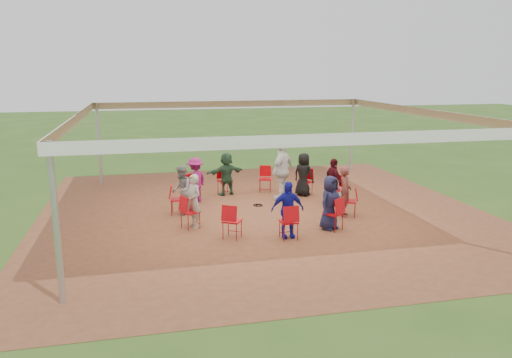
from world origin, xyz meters
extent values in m
plane|color=#315219|center=(0.00, 0.00, 0.00)|extent=(80.00, 80.00, 0.00)
plane|color=brown|center=(0.00, 0.00, 0.01)|extent=(13.00, 13.00, 0.00)
cylinder|color=#B2B2B7|center=(-5.00, -5.00, 1.50)|extent=(0.12, 0.12, 3.00)
cylinder|color=#B2B2B7|center=(-5.00, 5.00, 1.50)|extent=(0.12, 0.12, 3.00)
cylinder|color=#B2B2B7|center=(5.00, 5.00, 1.50)|extent=(0.12, 0.12, 3.00)
plane|color=white|center=(0.00, 0.00, 3.00)|extent=(10.30, 10.30, 0.00)
cube|color=white|center=(0.00, -5.15, 2.88)|extent=(10.30, 0.03, 0.24)
cube|color=white|center=(0.00, 5.15, 2.88)|extent=(10.30, 0.03, 0.24)
cube|color=white|center=(-5.15, 0.00, 2.88)|extent=(0.03, 10.30, 0.24)
cube|color=white|center=(5.15, 0.00, 2.88)|extent=(0.03, 10.30, 0.24)
imported|color=brown|center=(2.21, -0.96, 0.73)|extent=(0.53, 0.63, 1.46)
imported|color=#3C0911|center=(2.38, 0.38, 0.73)|extent=(0.57, 0.91, 1.46)
imported|color=black|center=(1.79, 1.61, 0.73)|extent=(0.77, 0.80, 1.46)
imported|color=#24472F|center=(-0.72, 2.30, 0.73)|extent=(1.44, 0.88, 1.46)
imported|color=#84145A|center=(-1.85, 1.54, 0.73)|extent=(0.96, 1.02, 1.46)
imported|color=gray|center=(-2.39, 0.30, 0.73)|extent=(0.49, 0.75, 1.46)
imported|color=#9F9C8E|center=(-2.17, -1.04, 0.73)|extent=(0.54, 0.63, 1.46)
imported|color=#15189B|center=(0.04, -2.41, 0.73)|extent=(0.86, 0.45, 1.46)
imported|color=#191A3A|center=(1.34, -2.00, 0.73)|extent=(0.81, 0.73, 1.46)
imported|color=silver|center=(0.98, 1.33, 0.96)|extent=(1.21, 1.17, 1.90)
torus|color=black|center=(0.00, 0.70, 0.02)|extent=(0.36, 0.36, 0.03)
torus|color=black|center=(0.04, 0.66, 0.02)|extent=(0.29, 0.29, 0.03)
cube|color=#B7B7BC|center=(2.00, -0.87, 0.62)|extent=(0.32, 0.38, 0.01)
cube|color=#B7B7BC|center=(2.10, -0.92, 0.73)|extent=(0.19, 0.32, 0.20)
cube|color=#CCE0FF|center=(2.10, -0.91, 0.73)|extent=(0.16, 0.27, 0.17)
camera|label=1|loc=(-3.45, -14.01, 4.19)|focal=35.00mm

